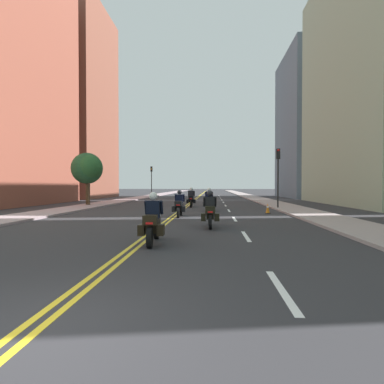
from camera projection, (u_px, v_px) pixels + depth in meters
ground_plane at (198, 197)px, 51.76m from camera, size 264.00×264.00×0.00m
sidewalk_left at (146, 197)px, 52.27m from camera, size 2.73×144.00×0.12m
sidewalk_right at (251, 197)px, 51.24m from camera, size 2.73×144.00×0.12m
centreline_yellow_inner at (197, 197)px, 51.76m from camera, size 0.12×132.00×0.01m
centreline_yellow_outer at (199, 197)px, 51.75m from camera, size 0.12×132.00×0.01m
lane_dashes_white at (224, 204)px, 32.58m from camera, size 0.14×56.40×0.01m
building_right_1 at (377, 80)px, 30.99m from camera, size 8.70×19.67×23.54m
building_left_2 at (76, 104)px, 48.25m from camera, size 8.69×14.14×27.74m
building_right_2 at (316, 126)px, 50.81m from camera, size 9.75×15.29×22.13m
motorcycle_0 at (153, 223)px, 10.09m from camera, size 0.78×2.26×1.60m
motorcycle_1 at (210, 212)px, 14.04m from camera, size 0.77×2.15×1.59m
motorcycle_2 at (179, 206)px, 18.87m from camera, size 0.76×2.15×1.56m
motorcycle_3 at (209, 202)px, 23.39m from camera, size 0.78×2.15×1.65m
motorcycle_4 at (191, 199)px, 27.63m from camera, size 0.77×2.27×1.65m
traffic_cone_0 at (268, 208)px, 21.26m from camera, size 0.32×0.32×0.66m
traffic_light_near at (278, 167)px, 25.25m from camera, size 0.28×0.38×4.65m
traffic_light_far at (151, 176)px, 51.69m from camera, size 0.28×0.38×4.83m
street_tree_0 at (87, 168)px, 29.12m from camera, size 2.76×2.76×4.72m
street_tree_1 at (89, 168)px, 28.88m from camera, size 2.36×2.36×4.58m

